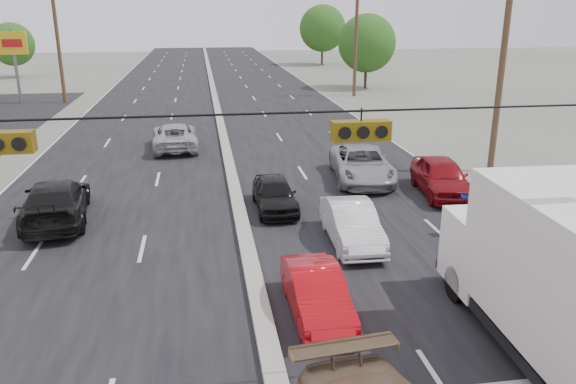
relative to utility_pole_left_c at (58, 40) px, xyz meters
name	(u,v)px	position (x,y,z in m)	size (l,w,h in m)	color
road_surface	(220,121)	(12.50, -10.00, -5.11)	(20.00, 160.00, 0.02)	black
center_median	(220,119)	(12.50, -10.00, -5.01)	(0.50, 160.00, 0.20)	gray
utility_pole_left_c	(58,40)	(0.00, 0.00, 0.00)	(1.60, 0.30, 10.00)	#422D1E
utility_pole_right_b	(502,64)	(25.00, -25.00, 0.00)	(1.60, 0.30, 10.00)	#422D1E
utility_pole_right_c	(356,38)	(25.00, 0.00, 0.00)	(1.60, 0.30, 10.00)	#422D1E
traffic_signals	(355,128)	(13.90, -40.00, 0.39)	(25.00, 0.30, 0.54)	black
pole_sign_far	(13,49)	(-3.50, 0.00, -0.70)	(2.20, 0.25, 6.00)	slate
tree_left_far	(12,44)	(-9.50, 20.00, -1.39)	(4.80, 4.80, 6.12)	#382619
tree_right_mid	(367,43)	(27.50, 5.00, -0.77)	(5.60, 5.60, 7.14)	#382619
tree_right_far	(322,28)	(28.50, 30.00, -0.15)	(6.40, 6.40, 8.16)	#382619
box_truck	(564,276)	(18.83, -39.51, -3.12)	(2.98, 7.75, 3.88)	black
red_sedan	(317,294)	(13.90, -36.99, -4.49)	(1.31, 3.76, 1.24)	#BA0B13
queue_car_a	(275,194)	(13.90, -28.93, -4.46)	(1.53, 3.81, 1.30)	black
queue_car_b	(352,224)	(16.00, -32.59, -4.42)	(1.45, 4.15, 1.37)	silver
queue_car_c	(362,165)	(18.36, -25.58, -4.36)	(2.49, 5.41, 1.50)	#929599
queue_car_d	(529,240)	(20.97, -34.92, -4.34)	(2.15, 5.28, 1.53)	navy
queue_car_e	(441,177)	(21.09, -28.11, -4.33)	(1.84, 4.56, 1.55)	maroon
oncoming_near	(56,202)	(5.80, -28.94, -4.33)	(2.19, 5.38, 1.56)	black
oncoming_far	(175,136)	(9.71, -18.05, -4.39)	(2.38, 5.17, 1.44)	#A6AAAE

